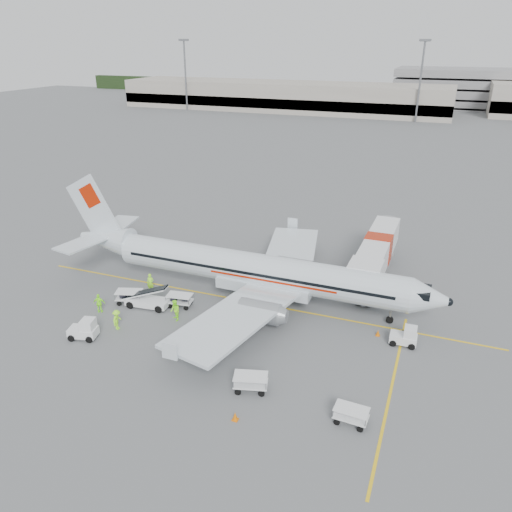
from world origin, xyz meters
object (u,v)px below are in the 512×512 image
(tug_mid, at_px, (206,336))
(tug_aft, at_px, (83,329))
(tug_fore, at_px, (404,335))
(jet_bridge, at_px, (377,257))
(aircraft, at_px, (257,249))
(belt_loader, at_px, (147,293))

(tug_mid, height_order, tug_aft, tug_aft)
(tug_fore, bearing_deg, jet_bridge, 108.01)
(tug_mid, bearing_deg, tug_fore, 27.96)
(jet_bridge, distance_m, tug_mid, 20.23)
(aircraft, xyz_separation_m, tug_aft, (-10.70, -11.43, -4.13))
(jet_bridge, relative_size, belt_loader, 3.32)
(jet_bridge, bearing_deg, belt_loader, -142.76)
(aircraft, distance_m, belt_loader, 10.63)
(aircraft, bearing_deg, tug_aft, -132.68)
(belt_loader, distance_m, tug_mid, 8.54)
(belt_loader, height_order, tug_fore, belt_loader)
(belt_loader, distance_m, tug_fore, 22.38)
(tug_fore, xyz_separation_m, tug_mid, (-14.58, -5.76, 0.05))
(jet_bridge, height_order, tug_mid, jet_bridge)
(jet_bridge, bearing_deg, aircraft, -138.20)
(tug_fore, distance_m, tug_mid, 15.68)
(belt_loader, bearing_deg, aircraft, 24.90)
(aircraft, height_order, tug_mid, aircraft)
(tug_fore, distance_m, tug_aft, 25.77)
(tug_aft, bearing_deg, jet_bridge, 30.67)
(aircraft, distance_m, tug_mid, 9.73)
(belt_loader, bearing_deg, tug_aft, -113.68)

